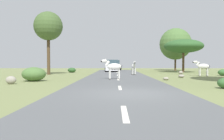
{
  "coord_description": "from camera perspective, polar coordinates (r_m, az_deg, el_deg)",
  "views": [
    {
      "loc": [
        -0.73,
        -9.93,
        1.39
      ],
      "look_at": [
        -0.96,
        6.47,
        0.85
      ],
      "focal_mm": 36.26,
      "sensor_mm": 36.0,
      "label": 1
    }
  ],
  "objects": [
    {
      "name": "zebra_1",
      "position": [
        24.59,
        21.85,
        0.8
      ],
      "size": [
        1.74,
        0.52,
        1.64
      ],
      "rotation": [
        0.0,
        0.0,
        1.51
      ],
      "color": "silver",
      "rests_on": "ground_plane"
    },
    {
      "name": "bush_1",
      "position": [
        17.81,
        -19.1,
        -0.99
      ],
      "size": [
        1.75,
        1.57,
        1.05
      ],
      "primitive_type": "ellipsoid",
      "color": "#4C7038",
      "rests_on": "ground_plane"
    },
    {
      "name": "lane_markings",
      "position": [
        9.04,
        2.41,
        -6.62
      ],
      "size": [
        0.16,
        56.0,
        0.01
      ],
      "color": "silver",
      "rests_on": "road"
    },
    {
      "name": "rock_4",
      "position": [
        15.94,
        -24.12,
        -2.33
      ],
      "size": [
        0.67,
        0.5,
        0.52
      ],
      "primitive_type": "ellipsoid",
      "color": "gray",
      "rests_on": "ground_plane"
    },
    {
      "name": "tree_1",
      "position": [
        27.17,
        -15.78,
        10.51
      ],
      "size": [
        3.26,
        3.26,
        7.17
      ],
      "color": "#4C3823",
      "rests_on": "ground_plane"
    },
    {
      "name": "tree_3",
      "position": [
        40.05,
        15.71,
        6.33
      ],
      "size": [
        5.34,
        5.34,
        7.21
      ],
      "color": "#4C3823",
      "rests_on": "ground_plane"
    },
    {
      "name": "bush_4",
      "position": [
        31.8,
        -10.11,
        -0.03
      ],
      "size": [
        1.12,
        1.01,
        0.67
      ],
      "primitive_type": "ellipsoid",
      "color": "#2D5628",
      "rests_on": "ground_plane"
    },
    {
      "name": "car_1",
      "position": [
        39.03,
        0.73,
        1.11
      ],
      "size": [
        2.21,
        4.43,
        1.74
      ],
      "rotation": [
        0.0,
        0.0,
        3.08
      ],
      "color": "white",
      "rests_on": "road"
    },
    {
      "name": "car_0",
      "position": [
        33.31,
        0.05,
        0.97
      ],
      "size": [
        2.04,
        4.35,
        1.74
      ],
      "rotation": [
        0.0,
        0.0,
        -0.01
      ],
      "color": "silver",
      "rests_on": "road"
    },
    {
      "name": "road",
      "position": [
        10.03,
        2.25,
        -5.93
      ],
      "size": [
        6.0,
        64.0,
        0.05
      ],
      "primitive_type": "cube",
      "color": "#56595B",
      "rests_on": "ground_plane"
    },
    {
      "name": "zebra_0",
      "position": [
        24.94,
        5.48,
        0.88
      ],
      "size": [
        0.5,
        1.61,
        1.51
      ],
      "rotation": [
        0.0,
        0.0,
        3.22
      ],
      "color": "silver",
      "rests_on": "road"
    },
    {
      "name": "rock_3",
      "position": [
        28.19,
        16.96,
        -0.62
      ],
      "size": [
        0.53,
        0.47,
        0.38
      ],
      "primitive_type": "ellipsoid",
      "color": "gray",
      "rests_on": "ground_plane"
    },
    {
      "name": "ground_plane",
      "position": [
        10.06,
        4.96,
        -6.06
      ],
      "size": [
        90.0,
        90.0,
        0.0
      ],
      "primitive_type": "plane",
      "color": "olive"
    },
    {
      "name": "bush_2",
      "position": [
        26.59,
        26.31,
        -0.56
      ],
      "size": [
        1.14,
        1.02,
        0.68
      ],
      "primitive_type": "ellipsoid",
      "color": "#386633",
      "rests_on": "ground_plane"
    },
    {
      "name": "tree_0",
      "position": [
        33.15,
        17.58,
        5.74
      ],
      "size": [
        5.39,
        5.39,
        4.61
      ],
      "color": "#4C3823",
      "rests_on": "ground_plane"
    },
    {
      "name": "rock_1",
      "position": [
        21.63,
        17.08,
        -1.47
      ],
      "size": [
        0.55,
        0.58,
        0.3
      ],
      "primitive_type": "ellipsoid",
      "color": "gray",
      "rests_on": "ground_plane"
    },
    {
      "name": "bush_3",
      "position": [
        33.52,
        -20.09,
        -0.12
      ],
      "size": [
        0.92,
        0.83,
        0.55
      ],
      "primitive_type": "ellipsoid",
      "color": "#4C7038",
      "rests_on": "ground_plane"
    },
    {
      "name": "rock_0",
      "position": [
        18.39,
        13.44,
        -2.11
      ],
      "size": [
        0.48,
        0.41,
        0.24
      ],
      "primitive_type": "ellipsoid",
      "color": "gray",
      "rests_on": "ground_plane"
    },
    {
      "name": "zebra_2",
      "position": [
        18.05,
        0.29,
        0.77
      ],
      "size": [
        1.74,
        0.64,
        1.65
      ],
      "rotation": [
        0.0,
        0.0,
        1.74
      ],
      "color": "silver",
      "rests_on": "road"
    }
  ]
}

